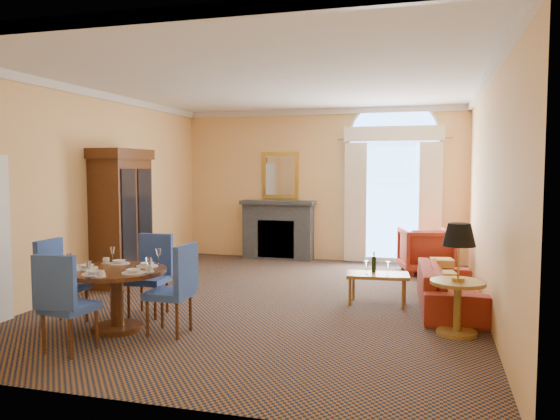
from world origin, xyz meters
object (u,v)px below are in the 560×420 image
(coffee_table, at_px, (377,276))
(side_table, at_px, (458,265))
(armoire, at_px, (121,220))
(armchair, at_px, (426,250))
(dining_table, at_px, (117,284))
(sofa, at_px, (450,288))

(coffee_table, height_order, side_table, side_table)
(armoire, relative_size, side_table, 1.76)
(armchair, bearing_deg, dining_table, 39.07)
(armchair, xyz_separation_m, side_table, (0.41, -3.80, 0.40))
(armoire, bearing_deg, sofa, -2.55)
(side_table, bearing_deg, armchair, 96.19)
(sofa, bearing_deg, side_table, 178.55)
(dining_table, relative_size, sofa, 0.58)
(dining_table, bearing_deg, armchair, 53.34)
(dining_table, relative_size, armchair, 1.27)
(armchair, height_order, coffee_table, armchair)
(armoire, relative_size, dining_table, 1.92)
(sofa, relative_size, coffee_table, 2.21)
(sofa, xyz_separation_m, armchair, (-0.36, 2.63, 0.13))
(armoire, distance_m, dining_table, 2.77)
(armchair, bearing_deg, sofa, 83.58)
(coffee_table, bearing_deg, armoire, 170.75)
(armchair, distance_m, side_table, 3.84)
(coffee_table, bearing_deg, dining_table, -150.05)
(armoire, bearing_deg, armchair, 26.01)
(armchair, bearing_deg, coffee_table, 62.08)
(dining_table, relative_size, side_table, 0.92)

